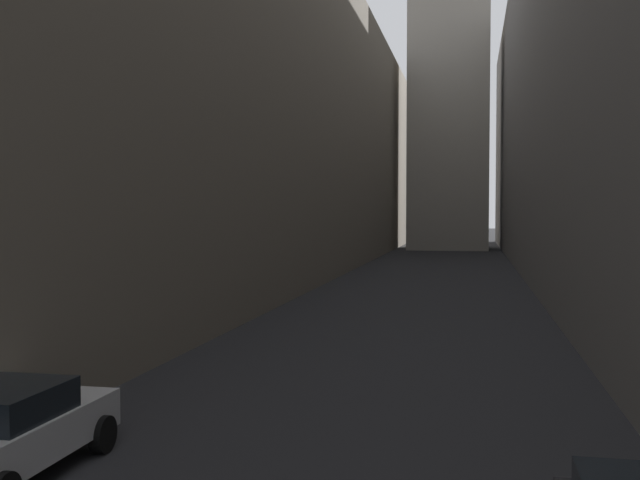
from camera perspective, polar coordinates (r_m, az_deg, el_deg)
ground_plane at (r=45.82m, az=8.35°, el=-2.87°), size 264.00×264.00×0.00m
building_block_left at (r=49.94m, az=-4.89°, el=9.04°), size 11.96×108.00×19.97m
parked_car_left_second at (r=12.59m, az=-22.92°, el=-13.19°), size 1.96×4.04×1.43m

